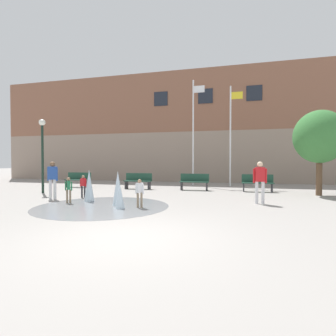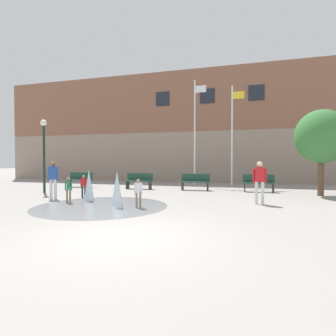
{
  "view_description": "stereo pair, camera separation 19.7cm",
  "coord_description": "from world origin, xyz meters",
  "px_view_note": "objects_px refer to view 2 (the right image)",
  "views": [
    {
      "loc": [
        2.21,
        -5.04,
        1.59
      ],
      "look_at": [
        -0.71,
        6.3,
        1.3
      ],
      "focal_mm": 28.0,
      "sensor_mm": 36.0,
      "label": 1
    },
    {
      "loc": [
        2.4,
        -4.98,
        1.59
      ],
      "look_at": [
        -0.71,
        6.3,
        1.3
      ],
      "focal_mm": 28.0,
      "sensor_mm": 36.0,
      "label": 2
    }
  ],
  "objects_px": {
    "lamp_post_left_lane": "(44,145)",
    "street_tree_near_building": "(321,137)",
    "park_bench_near_trashcan": "(259,183)",
    "park_bench_under_right_flagpole": "(195,182)",
    "teen_by_trashcan": "(260,179)",
    "child_with_pink_shirt": "(138,191)",
    "park_bench_far_left": "(80,179)",
    "child_in_fountain": "(84,184)",
    "flagpole_left": "(195,129)",
    "adult_watching": "(53,177)",
    "park_bench_center": "(139,181)",
    "child_running": "(68,188)",
    "flagpole_right": "(233,133)"
  },
  "relations": [
    {
      "from": "teen_by_trashcan",
      "to": "child_with_pink_shirt",
      "type": "bearing_deg",
      "value": -159.23
    },
    {
      "from": "teen_by_trashcan",
      "to": "child_running",
      "type": "distance_m",
      "value": 7.26
    },
    {
      "from": "park_bench_center",
      "to": "street_tree_near_building",
      "type": "height_order",
      "value": "street_tree_near_building"
    },
    {
      "from": "park_bench_under_right_flagpole",
      "to": "child_with_pink_shirt",
      "type": "height_order",
      "value": "child_with_pink_shirt"
    },
    {
      "from": "child_running",
      "to": "flagpole_left",
      "type": "bearing_deg",
      "value": -57.87
    },
    {
      "from": "child_in_fountain",
      "to": "child_with_pink_shirt",
      "type": "relative_size",
      "value": 1.0
    },
    {
      "from": "park_bench_center",
      "to": "adult_watching",
      "type": "distance_m",
      "value": 5.22
    },
    {
      "from": "park_bench_center",
      "to": "lamp_post_left_lane",
      "type": "bearing_deg",
      "value": -142.93
    },
    {
      "from": "park_bench_near_trashcan",
      "to": "adult_watching",
      "type": "bearing_deg",
      "value": -149.47
    },
    {
      "from": "teen_by_trashcan",
      "to": "flagpole_left",
      "type": "xyz_separation_m",
      "value": [
        -3.6,
        7.03,
        2.81
      ]
    },
    {
      "from": "park_bench_far_left",
      "to": "teen_by_trashcan",
      "type": "distance_m",
      "value": 11.02
    },
    {
      "from": "park_bench_center",
      "to": "lamp_post_left_lane",
      "type": "relative_size",
      "value": 0.43
    },
    {
      "from": "flagpole_left",
      "to": "street_tree_near_building",
      "type": "distance_m",
      "value": 7.59
    },
    {
      "from": "adult_watching",
      "to": "child_running",
      "type": "xyz_separation_m",
      "value": [
        1.27,
        -0.7,
        -0.35
      ]
    },
    {
      "from": "lamp_post_left_lane",
      "to": "street_tree_near_building",
      "type": "distance_m",
      "value": 13.45
    },
    {
      "from": "park_bench_under_right_flagpole",
      "to": "child_with_pink_shirt",
      "type": "bearing_deg",
      "value": -99.29
    },
    {
      "from": "teen_by_trashcan",
      "to": "street_tree_near_building",
      "type": "xyz_separation_m",
      "value": [
        2.9,
        3.25,
        1.8
      ]
    },
    {
      "from": "adult_watching",
      "to": "child_with_pink_shirt",
      "type": "relative_size",
      "value": 1.61
    },
    {
      "from": "park_bench_far_left",
      "to": "street_tree_near_building",
      "type": "relative_size",
      "value": 0.4
    },
    {
      "from": "park_bench_far_left",
      "to": "child_running",
      "type": "xyz_separation_m",
      "value": [
        3.23,
        -5.53,
        0.1
      ]
    },
    {
      "from": "adult_watching",
      "to": "street_tree_near_building",
      "type": "distance_m",
      "value": 12.13
    },
    {
      "from": "park_bench_near_trashcan",
      "to": "flagpole_left",
      "type": "relative_size",
      "value": 0.23
    },
    {
      "from": "child_with_pink_shirt",
      "to": "street_tree_near_building",
      "type": "xyz_separation_m",
      "value": [
        6.98,
        5.17,
        2.16
      ]
    },
    {
      "from": "adult_watching",
      "to": "street_tree_near_building",
      "type": "xyz_separation_m",
      "value": [
        11.24,
        4.18,
        1.8
      ]
    },
    {
      "from": "child_with_pink_shirt",
      "to": "flagpole_right",
      "type": "bearing_deg",
      "value": 16.32
    },
    {
      "from": "adult_watching",
      "to": "lamp_post_left_lane",
      "type": "bearing_deg",
      "value": -62.98
    },
    {
      "from": "teen_by_trashcan",
      "to": "child_in_fountain",
      "type": "relative_size",
      "value": 1.61
    },
    {
      "from": "adult_watching",
      "to": "flagpole_left",
      "type": "distance_m",
      "value": 9.68
    },
    {
      "from": "park_bench_near_trashcan",
      "to": "street_tree_near_building",
      "type": "relative_size",
      "value": 0.4
    },
    {
      "from": "flagpole_right",
      "to": "lamp_post_left_lane",
      "type": "bearing_deg",
      "value": -146.04
    },
    {
      "from": "adult_watching",
      "to": "child_in_fountain",
      "type": "bearing_deg",
      "value": -164.02
    },
    {
      "from": "teen_by_trashcan",
      "to": "child_in_fountain",
      "type": "xyz_separation_m",
      "value": [
        -7.35,
        -0.19,
        -0.35
      ]
    },
    {
      "from": "park_bench_near_trashcan",
      "to": "child_with_pink_shirt",
      "type": "height_order",
      "value": "child_with_pink_shirt"
    },
    {
      "from": "child_in_fountain",
      "to": "street_tree_near_building",
      "type": "distance_m",
      "value": 11.03
    },
    {
      "from": "park_bench_center",
      "to": "child_running",
      "type": "distance_m",
      "value": 5.56
    },
    {
      "from": "park_bench_near_trashcan",
      "to": "park_bench_under_right_flagpole",
      "type": "bearing_deg",
      "value": -178.84
    },
    {
      "from": "child_running",
      "to": "child_with_pink_shirt",
      "type": "xyz_separation_m",
      "value": [
        2.99,
        -0.28,
        0.0
      ]
    },
    {
      "from": "park_bench_under_right_flagpole",
      "to": "child_with_pink_shirt",
      "type": "xyz_separation_m",
      "value": [
        -0.98,
        -5.97,
        0.1
      ]
    },
    {
      "from": "child_with_pink_shirt",
      "to": "park_bench_far_left",
      "type": "bearing_deg",
      "value": 81.18
    },
    {
      "from": "park_bench_far_left",
      "to": "lamp_post_left_lane",
      "type": "xyz_separation_m",
      "value": [
        -0.03,
        -3.03,
        1.96
      ]
    },
    {
      "from": "teen_by_trashcan",
      "to": "park_bench_near_trashcan",
      "type": "bearing_deg",
      "value": 82.31
    },
    {
      "from": "park_bench_under_right_flagpole",
      "to": "flagpole_left",
      "type": "relative_size",
      "value": 0.23
    },
    {
      "from": "child_running",
      "to": "park_bench_center",
      "type": "bearing_deg",
      "value": -43.49
    },
    {
      "from": "park_bench_near_trashcan",
      "to": "lamp_post_left_lane",
      "type": "relative_size",
      "value": 0.43
    },
    {
      "from": "lamp_post_left_lane",
      "to": "child_in_fountain",
      "type": "bearing_deg",
      "value": -19.64
    },
    {
      "from": "park_bench_far_left",
      "to": "park_bench_center",
      "type": "distance_m",
      "value": 3.95
    },
    {
      "from": "park_bench_near_trashcan",
      "to": "child_in_fountain",
      "type": "distance_m",
      "value": 8.73
    },
    {
      "from": "teen_by_trashcan",
      "to": "adult_watching",
      "type": "relative_size",
      "value": 1.0
    },
    {
      "from": "park_bench_center",
      "to": "child_with_pink_shirt",
      "type": "xyz_separation_m",
      "value": [
        2.28,
        -5.79,
        0.1
      ]
    },
    {
      "from": "teen_by_trashcan",
      "to": "child_with_pink_shirt",
      "type": "xyz_separation_m",
      "value": [
        -4.08,
        -1.92,
        -0.35
      ]
    }
  ]
}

